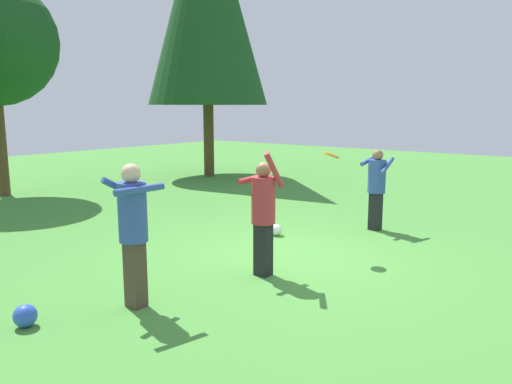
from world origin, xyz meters
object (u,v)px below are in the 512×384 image
at_px(person_catcher, 377,183).
at_px(ball_white, 276,230).
at_px(person_thrower, 263,209).
at_px(ball_blue, 25,316).
at_px(person_bystander, 133,223).
at_px(frisbee, 331,155).

height_order(person_catcher, ball_white, person_catcher).
relative_size(person_thrower, ball_blue, 7.05).
relative_size(person_bystander, ball_blue, 6.82).
height_order(person_thrower, person_catcher, person_thrower).
height_order(person_thrower, person_bystander, person_thrower).
distance_m(frisbee, ball_white, 2.04).
bearing_deg(person_thrower, person_bystander, 171.07).
distance_m(person_catcher, ball_blue, 6.59).
bearing_deg(ball_blue, person_bystander, -24.36).
bearing_deg(person_bystander, person_thrower, -4.00).
bearing_deg(frisbee, person_thrower, 172.93).
bearing_deg(frisbee, person_catcher, 1.88).
bearing_deg(ball_white, frisbee, -105.05).
bearing_deg(ball_white, person_thrower, -149.21).
xyz_separation_m(person_catcher, ball_blue, (-6.43, 1.16, -0.81)).
height_order(person_thrower, frisbee, person_thrower).
height_order(frisbee, ball_white, frisbee).
xyz_separation_m(person_catcher, ball_white, (-1.57, 1.27, -0.82)).
xyz_separation_m(person_thrower, person_bystander, (-1.85, 0.53, 0.06)).
distance_m(person_thrower, ball_white, 2.38).
bearing_deg(ball_white, person_catcher, -38.95).
height_order(person_bystander, ball_white, person_bystander).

